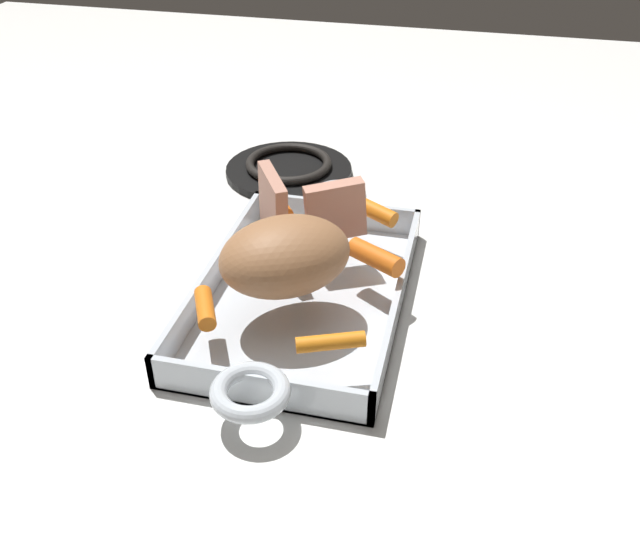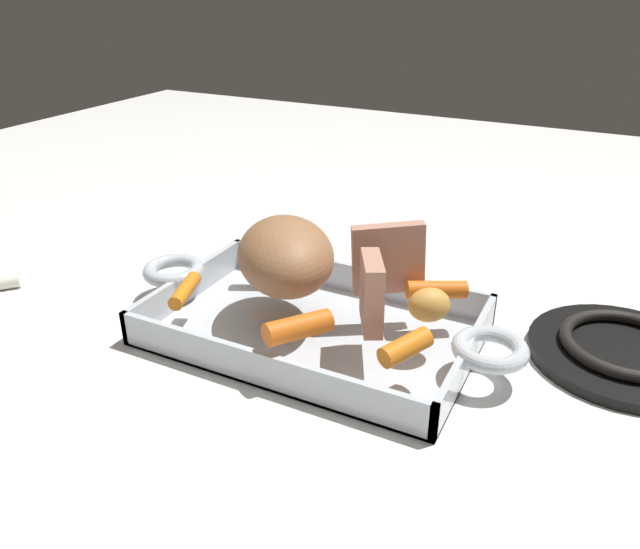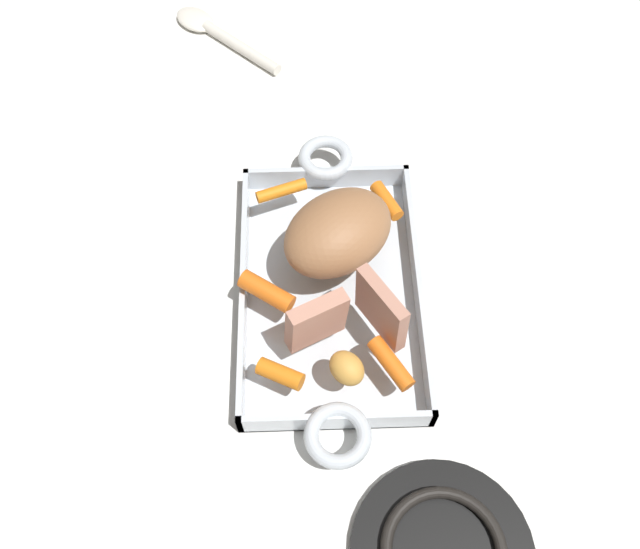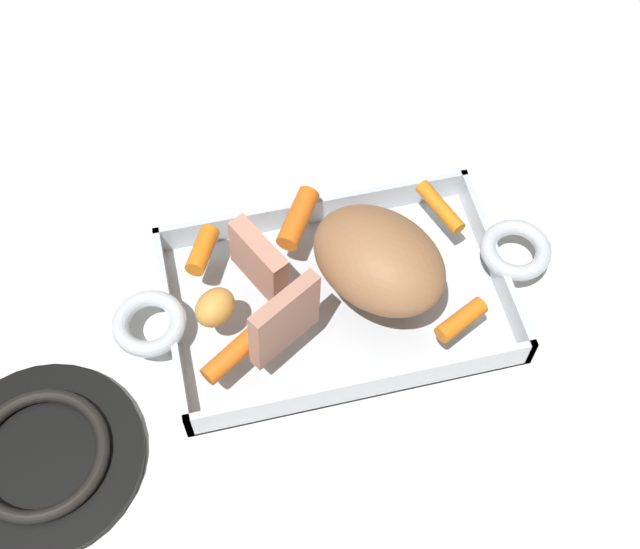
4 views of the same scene
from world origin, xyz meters
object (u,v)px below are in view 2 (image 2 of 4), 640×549
baby_carrot_southwest (298,327)px  baby_carrot_northwest (437,290)px  potato_corner (429,305)px  roast_slice_outer (372,292)px  roasting_dish (314,323)px  baby_carrot_long (405,347)px  stove_burner_rear (624,350)px  roast_slice_thin (388,259)px  baby_carrot_northeast (266,248)px  pork_roast (286,255)px  baby_carrot_southeast (185,290)px

baby_carrot_southwest → baby_carrot_northwest: bearing=-124.1°
potato_corner → roast_slice_outer: bearing=32.5°
roasting_dish → potato_corner: 0.13m
baby_carrot_long → stove_burner_rear: (-0.18, -0.17, -0.05)m
roasting_dish → stove_burner_rear: roasting_dish is taller
roast_slice_thin → baby_carrot_long: (-0.06, 0.11, -0.03)m
baby_carrot_long → baby_carrot_northeast: size_ratio=0.96×
pork_roast → baby_carrot_northeast: size_ratio=2.57×
baby_carrot_long → baby_carrot_northeast: bearing=-30.5°
baby_carrot_southwest → roast_slice_outer: bearing=-131.9°
baby_carrot_northwest → stove_burner_rear: 0.20m
baby_carrot_southeast → baby_carrot_southwest: bearing=173.3°
baby_carrot_long → potato_corner: potato_corner is taller
roast_slice_outer → baby_carrot_long: (-0.05, 0.04, -0.02)m
pork_roast → baby_carrot_southwest: size_ratio=2.07×
pork_roast → potato_corner: size_ratio=3.26×
stove_burner_rear → roast_slice_outer: bearing=27.7°
baby_carrot_northeast → stove_burner_rear: (-0.42, -0.03, -0.04)m
baby_carrot_northeast → baby_carrot_long: bearing=149.5°
roasting_dish → potato_corner: size_ratio=10.58×
baby_carrot_southwest → baby_carrot_long: size_ratio=1.30×
roast_slice_outer → baby_carrot_southeast: (0.20, 0.04, -0.03)m
roasting_dish → baby_carrot_northwest: 0.14m
baby_carrot_northwest → potato_corner: (-0.01, 0.05, 0.01)m
baby_carrot_long → baby_carrot_southeast: (0.25, -0.00, -0.00)m
pork_roast → baby_carrot_long: pork_roast is taller
roast_slice_thin → pork_roast: bearing=23.1°
baby_carrot_long → potato_corner: bearing=-88.8°
pork_roast → roasting_dish: bearing=166.8°
baby_carrot_northwest → baby_carrot_long: (-0.01, 0.12, 0.00)m
roast_slice_outer → baby_carrot_northwest: (-0.04, -0.08, -0.03)m
roast_slice_outer → roasting_dish: bearing=-14.8°
roast_slice_outer → potato_corner: bearing=-147.5°
stove_burner_rear → pork_roast: bearing=15.2°
roast_slice_thin → potato_corner: bearing=146.3°
stove_burner_rear → potato_corner: bearing=26.3°
roasting_dish → baby_carrot_southwest: baby_carrot_southwest is taller
baby_carrot_southeast → potato_corner: potato_corner is taller
roast_slice_outer → stove_burner_rear: size_ratio=0.36×
stove_burner_rear → baby_carrot_northeast: bearing=3.9°
roast_slice_outer → baby_carrot_long: bearing=141.2°
stove_burner_rear → roasting_dish: bearing=18.5°
roasting_dish → roast_slice_outer: bearing=165.2°
pork_roast → baby_carrot_southeast: pork_roast is taller
pork_roast → baby_carrot_southeast: 0.12m
baby_carrot_southwest → baby_carrot_northeast: bearing=-49.8°
roast_slice_thin → baby_carrot_southwest: 0.14m
roasting_dish → baby_carrot_long: 0.15m
baby_carrot_southwest → baby_carrot_northeast: size_ratio=1.24×
stove_burner_rear → baby_carrot_long: bearing=41.9°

